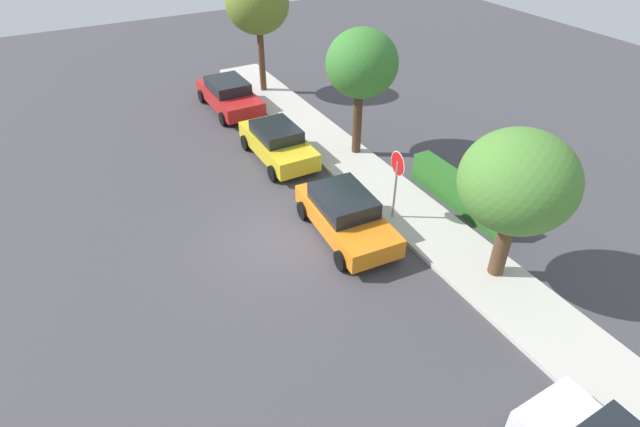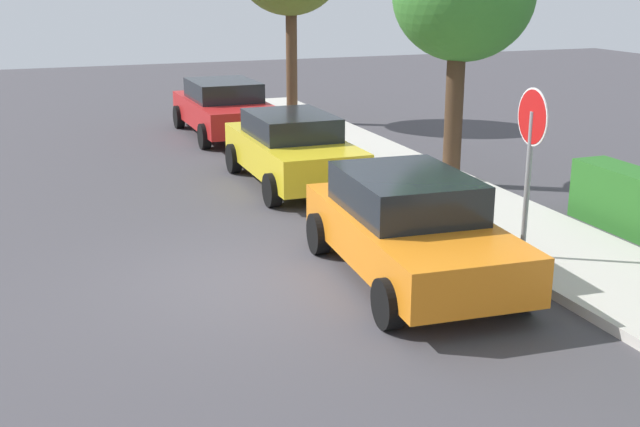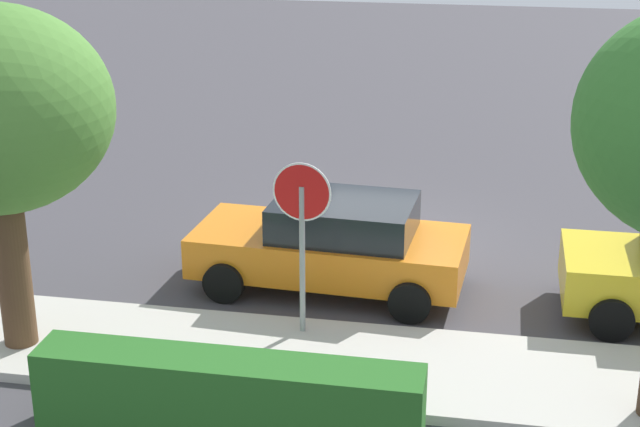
{
  "view_description": "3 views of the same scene",
  "coord_description": "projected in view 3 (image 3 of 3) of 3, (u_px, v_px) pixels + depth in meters",
  "views": [
    {
      "loc": [
        11.88,
        -4.87,
        10.23
      ],
      "look_at": [
        0.55,
        1.28,
        1.02
      ],
      "focal_mm": 28.0,
      "sensor_mm": 36.0,
      "label": 1
    },
    {
      "loc": [
        10.32,
        -2.79,
        4.13
      ],
      "look_at": [
        1.18,
        0.62,
        1.25
      ],
      "focal_mm": 45.0,
      "sensor_mm": 36.0,
      "label": 2
    },
    {
      "loc": [
        -1.75,
        16.27,
        6.52
      ],
      "look_at": [
        1.13,
        0.96,
        0.81
      ],
      "focal_mm": 55.0,
      "sensor_mm": 36.0,
      "label": 3
    }
  ],
  "objects": [
    {
      "name": "sidewalk_curb",
      "position": [
        351.0,
        366.0,
        13.16
      ],
      "size": [
        32.0,
        2.32,
        0.14
      ],
      "primitive_type": "cube",
      "color": "beige",
      "rests_on": "ground_plane"
    },
    {
      "name": "ground_plane",
      "position": [
        392.0,
        242.0,
        17.56
      ],
      "size": [
        60.0,
        60.0,
        0.0
      ],
      "primitive_type": "plane",
      "color": "#423F44"
    },
    {
      "name": "parked_car_orange",
      "position": [
        333.0,
        243.0,
        15.43
      ],
      "size": [
        4.36,
        2.25,
        1.49
      ],
      "color": "orange",
      "rests_on": "ground_plane"
    },
    {
      "name": "front_yard_hedge",
      "position": [
        228.0,
        399.0,
        11.48
      ],
      "size": [
        4.6,
        0.7,
        1.04
      ],
      "color": "#286623",
      "rests_on": "ground_plane"
    },
    {
      "name": "stop_sign",
      "position": [
        302.0,
        219.0,
        13.4
      ],
      "size": [
        0.83,
        0.1,
        2.64
      ],
      "color": "gray",
      "rests_on": "ground_plane"
    }
  ]
}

